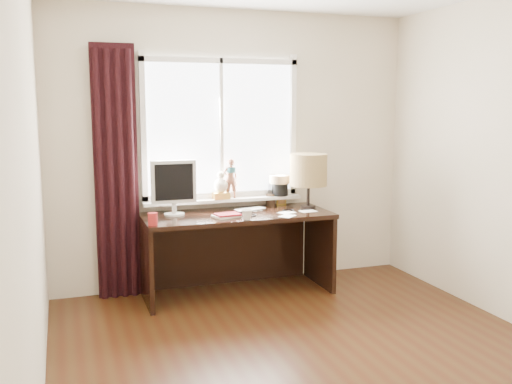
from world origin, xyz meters
name	(u,v)px	position (x,y,z in m)	size (l,w,h in m)	color
floor	(324,368)	(0.00, 0.00, 0.00)	(3.50, 4.00, 0.00)	#3A230E
wall_back	(235,149)	(0.00, 2.00, 1.30)	(3.50, 2.60, 0.00)	beige
wall_left	(30,186)	(-1.75, 0.00, 1.30)	(4.00, 2.60, 0.00)	beige
laptop	(250,210)	(0.05, 1.71, 0.76)	(0.30, 0.19, 0.02)	silver
mug	(247,214)	(-0.10, 1.34, 0.80)	(0.10, 0.09, 0.10)	white
red_cup	(153,219)	(-0.90, 1.37, 0.80)	(0.08, 0.08, 0.10)	maroon
window	(224,149)	(-0.13, 1.95, 1.31)	(1.52, 0.21, 1.40)	white
curtain	(116,174)	(-1.13, 1.91, 1.12)	(0.38, 0.09, 2.25)	black
desk	(234,237)	(-0.10, 1.73, 0.51)	(1.70, 0.70, 0.75)	black
monitor	(174,184)	(-0.65, 1.74, 1.03)	(0.40, 0.18, 0.49)	beige
notebook_stack	(227,215)	(-0.24, 1.50, 0.77)	(0.26, 0.22, 0.03)	beige
brush_holder	(271,200)	(0.32, 1.89, 0.81)	(0.09, 0.09, 0.25)	black
icon_frame	(281,199)	(0.44, 1.90, 0.81)	(0.10, 0.03, 0.13)	gold
table_lamp	(308,171)	(0.61, 1.65, 1.11)	(0.35, 0.35, 0.52)	black
loose_papers	(294,213)	(0.39, 1.47, 0.75)	(0.44, 0.32, 0.00)	white
desk_cables	(259,213)	(0.09, 1.57, 0.75)	(0.58, 0.31, 0.01)	black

